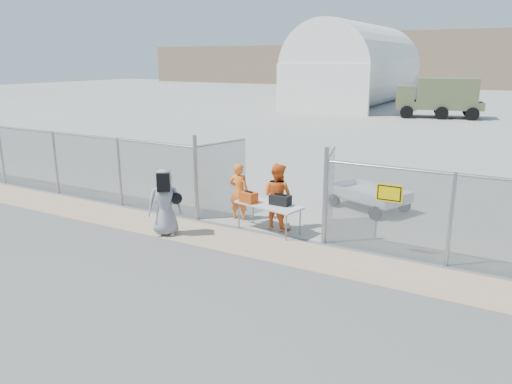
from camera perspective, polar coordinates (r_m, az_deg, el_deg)
The scene contains 13 objects.
ground at distance 12.25m, azimuth -4.64°, elevation -7.09°, with size 160.00×160.00×0.00m, color #494949.
tarmac_inside at distance 51.97m, azimuth 22.52°, elevation 8.79°, with size 160.00×80.00×0.01m, color #97978F.
dirt_strip at distance 13.03m, azimuth -2.17°, elevation -5.64°, with size 44.00×1.60×0.01m, color tan.
chain_link_fence at distance 13.51m, azimuth 0.00°, elevation -0.00°, with size 40.00×0.20×2.20m, color gray, non-canonical shape.
quonset_hangar at distance 52.03m, azimuth 11.41°, elevation 14.04°, with size 9.00×18.00×8.00m, color white, non-canonical shape.
folding_table at distance 13.64m, azimuth 1.47°, elevation -2.95°, with size 1.86×0.77×0.79m, color silver, non-canonical shape.
orange_bag at distance 13.64m, azimuth -0.85°, elevation -0.60°, with size 0.45×0.30×0.28m, color #CA4910.
black_duffel at distance 13.42m, azimuth 2.79°, elevation -0.91°, with size 0.55×0.32×0.26m, color black.
security_worker_left at distance 14.53m, azimuth -1.95°, elevation 0.02°, with size 0.62×0.40×1.69m, color orange.
security_worker_right at distance 13.75m, azimuth 2.47°, elevation -0.50°, with size 0.90×0.70×1.86m, color orange.
visitor at distance 13.46m, azimuth -10.39°, elevation -1.17°, with size 0.89×0.58×1.81m, color gray.
utility_trailer at distance 16.03m, azimuth 12.77°, elevation -0.65°, with size 3.09×1.59×0.75m, color silver, non-canonical shape.
military_truck at distance 43.00m, azimuth 20.24°, elevation 10.03°, with size 6.56×2.42×3.13m, color #5B623C, non-canonical shape.
Camera 1 is at (6.42, -9.37, 4.59)m, focal length 35.00 mm.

